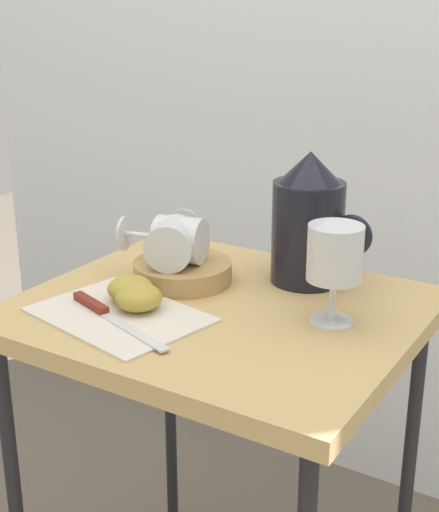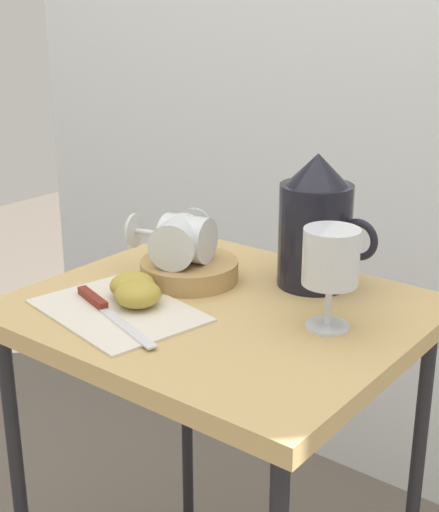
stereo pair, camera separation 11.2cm
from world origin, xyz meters
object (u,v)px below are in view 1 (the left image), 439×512
Objects in this scene: table at (219,344)px; apple_half_left at (130,289)px; wine_glass_upright at (335,258)px; basket_tray at (183,272)px; knife at (105,312)px; apple_half_right at (138,297)px; wine_glass_tipped_far at (172,242)px; wine_glass_tipped_near at (178,239)px; pitcher at (308,230)px.

table is 10.15× the size of apple_half_left.
wine_glass_upright is (0.18, 0.03, 0.17)m from table.
apple_half_left is (-0.02, -0.12, 0.01)m from basket_tray.
knife reaches higher than table.
apple_half_right is at bearing 55.73° from knife.
table is 4.41× the size of basket_tray.
knife is (-0.01, -0.16, -0.07)m from wine_glass_tipped_far.
apple_half_right is at bearing -33.50° from apple_half_left.
wine_glass_tipped_far is (0.00, -0.02, 0.00)m from wine_glass_tipped_near.
apple_half_left is at bearing -150.96° from table.
knife is at bearing -122.75° from pitcher.
wine_glass_tipped_near reaches higher than basket_tray.
wine_glass_tipped_far reaches higher than basket_tray.
wine_glass_tipped_far is at bearing 99.51° from apple_half_right.
table is 3.30× the size of pitcher.
table is at bearing -113.51° from pitcher.
pitcher is (0.07, 0.16, 0.16)m from table.
wine_glass_tipped_far is at bearing -143.63° from pitcher.
basket_tray is 1.10× the size of wine_glass_upright.
table is 10.15× the size of apple_half_right.
apple_half_left is (-0.01, -0.12, -0.05)m from wine_glass_tipped_near.
wine_glass_upright is (0.28, -0.02, 0.08)m from basket_tray.
basket_tray is (-0.10, 0.05, 0.09)m from table.
apple_half_left is at bearing -97.04° from wine_glass_tipped_far.
wine_glass_tipped_far is at bearing -101.75° from basket_tray.
apple_half_right reaches higher than basket_tray.
apple_half_left is 0.04m from apple_half_right.
pitcher is 0.17m from wine_glass_upright.
wine_glass_tipped_far is (-0.18, -0.13, -0.02)m from pitcher.
wine_glass_upright reaches higher than apple_half_right.
basket_tray is 1.06× the size of wine_glass_tipped_far.
basket_tray is 0.72× the size of knife.
pitcher is 0.31m from apple_half_left.
pitcher is (0.18, 0.11, 0.07)m from basket_tray.
basket_tray is 0.18m from knife.
basket_tray is at bearing -147.63° from pitcher.
pitcher is 1.43× the size of wine_glass_tipped_near.
pitcher is 3.07× the size of apple_half_right.
wine_glass_tipped_far is at bearing -80.26° from wine_glass_tipped_near.
pitcher reaches higher than wine_glass_tipped_far.
wine_glass_upright reaches higher than apple_half_left.
basket_tray is 0.14m from apple_half_right.
table is 0.19m from wine_glass_tipped_near.
wine_glass_tipped_near is at bearing 87.94° from knife.
knife is at bearing -94.44° from basket_tray.
pitcher is at bearing 127.69° from wine_glass_upright.
wine_glass_upright is at bearing 8.95° from table.
basket_tray is 2.30× the size of apple_half_right.
wine_glass_upright is at bearing -0.57° from wine_glass_tipped_far.
wine_glass_upright is 2.08× the size of apple_half_right.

